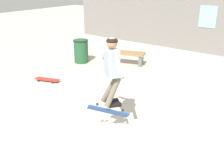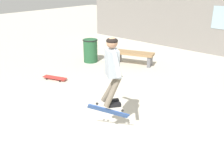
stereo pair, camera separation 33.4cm
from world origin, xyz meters
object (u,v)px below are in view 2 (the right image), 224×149
object	(u,v)px
trash_bin	(90,50)
skateboard_flipping	(108,111)
skater	(112,66)
park_bench	(134,56)
skateboard_resting	(55,78)

from	to	relation	value
trash_bin	skateboard_flipping	distance (m)	4.82
skater	skateboard_flipping	world-z (taller)	skater
trash_bin	skater	world-z (taller)	skater
park_bench	trash_bin	world-z (taller)	trash_bin
skateboard_flipping	skateboard_resting	distance (m)	3.41
skateboard_flipping	skateboard_resting	size ratio (longest dim) A/B	0.90
trash_bin	skateboard_flipping	xyz separation A→B (m)	(3.67, -3.13, 0.03)
park_bench	trash_bin	xyz separation A→B (m)	(-1.46, -0.82, 0.12)
park_bench	skater	size ratio (longest dim) A/B	1.11
park_bench	trash_bin	bearing A→B (deg)	-169.55
skater	trash_bin	bearing A→B (deg)	87.19
skater	park_bench	bearing A→B (deg)	66.84
park_bench	skater	xyz separation A→B (m)	(2.25, -3.87, 1.11)
skater	skateboard_resting	xyz separation A→B (m)	(-3.25, 0.99, -1.38)
trash_bin	skater	xyz separation A→B (m)	(3.71, -3.06, 0.99)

